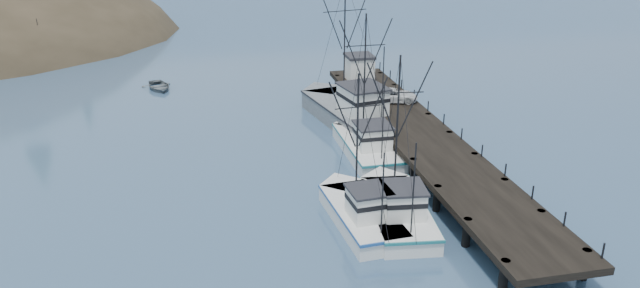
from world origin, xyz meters
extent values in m
plane|color=#314C6D|center=(0.00, 0.00, 0.00)|extent=(400.00, 400.00, 0.00)
cube|color=black|center=(14.00, 16.00, 1.75)|extent=(6.00, 44.00, 0.50)
cylinder|color=black|center=(11.40, -4.00, 1.00)|extent=(0.56, 0.56, 2.00)
cylinder|color=black|center=(16.60, -4.00, 1.00)|extent=(0.56, 0.56, 2.00)
cylinder|color=black|center=(11.40, 1.00, 1.00)|extent=(0.56, 0.56, 2.00)
cylinder|color=black|center=(16.60, 1.00, 1.00)|extent=(0.56, 0.56, 2.00)
cylinder|color=black|center=(11.40, 6.00, 1.00)|extent=(0.56, 0.56, 2.00)
cylinder|color=black|center=(16.60, 6.00, 1.00)|extent=(0.56, 0.56, 2.00)
cylinder|color=black|center=(11.40, 11.00, 1.00)|extent=(0.56, 0.56, 2.00)
cylinder|color=black|center=(16.60, 11.00, 1.00)|extent=(0.56, 0.56, 2.00)
cylinder|color=black|center=(11.40, 16.00, 1.00)|extent=(0.56, 0.56, 2.00)
cylinder|color=black|center=(16.60, 16.00, 1.00)|extent=(0.56, 0.56, 2.00)
cylinder|color=black|center=(11.40, 21.00, 1.00)|extent=(0.56, 0.56, 2.00)
cylinder|color=black|center=(16.60, 21.00, 1.00)|extent=(0.56, 0.56, 2.00)
cylinder|color=black|center=(11.40, 26.00, 1.00)|extent=(0.56, 0.56, 2.00)
cylinder|color=black|center=(16.60, 26.00, 1.00)|extent=(0.56, 0.56, 2.00)
cylinder|color=black|center=(11.40, 31.00, 1.00)|extent=(0.56, 0.56, 2.00)
cylinder|color=black|center=(16.60, 31.00, 1.00)|extent=(0.56, 0.56, 2.00)
cylinder|color=black|center=(11.40, 36.00, 1.00)|extent=(0.56, 0.56, 2.00)
cylinder|color=black|center=(16.60, 36.00, 1.00)|extent=(0.56, 0.56, 2.00)
cube|color=white|center=(-22.78, 59.86, 0.30)|extent=(1.00, 3.50, 0.90)
cylinder|color=black|center=(-22.78, 59.86, 3.20)|extent=(0.08, 0.08, 6.00)
cube|color=white|center=(-24.23, 56.70, 0.30)|extent=(1.00, 3.50, 0.90)
cylinder|color=black|center=(-24.23, 56.70, 3.20)|extent=(0.08, 0.08, 6.00)
cube|color=white|center=(8.14, 5.08, 0.45)|extent=(4.90, 10.09, 1.60)
cube|color=white|center=(8.71, 9.91, 0.45)|extent=(3.77, 3.77, 1.60)
cube|color=#1B666D|center=(8.14, 5.08, 1.15)|extent=(5.00, 10.35, 0.18)
cube|color=silver|center=(8.00, 3.84, 2.20)|extent=(2.96, 3.03, 1.90)
cube|color=#26262B|center=(8.00, 3.84, 3.23)|extent=(3.21, 3.31, 0.16)
cylinder|color=black|center=(8.32, 6.57, 6.40)|extent=(0.14, 0.14, 10.29)
cylinder|color=black|center=(7.71, 1.37, 4.34)|extent=(0.10, 0.10, 6.17)
cube|color=white|center=(5.58, 5.14, 0.45)|extent=(4.22, 9.13, 1.60)
cube|color=white|center=(5.25, 9.58, 0.45)|extent=(3.58, 3.58, 1.60)
cube|color=#1F4B90|center=(5.58, 5.14, 1.15)|extent=(4.31, 9.37, 0.18)
cube|color=silver|center=(5.66, 4.00, 2.20)|extent=(2.69, 2.69, 1.90)
cube|color=#26262B|center=(5.66, 4.00, 3.23)|extent=(2.92, 2.93, 0.16)
cylinder|color=black|center=(5.48, 6.51, 5.87)|extent=(0.14, 0.14, 9.23)
cylinder|color=black|center=(5.83, 1.73, 4.02)|extent=(0.10, 0.10, 5.54)
cube|color=white|center=(9.54, 17.20, 0.45)|extent=(3.92, 10.17, 1.60)
cube|color=white|center=(9.54, 22.28, 0.45)|extent=(3.92, 3.92, 1.60)
cube|color=#1C6772|center=(9.54, 17.20, 1.15)|extent=(4.00, 10.44, 0.18)
cube|color=silver|center=(9.54, 15.89, 2.20)|extent=(2.74, 2.87, 1.90)
cube|color=#26262B|center=(9.54, 15.89, 3.23)|extent=(2.98, 3.13, 0.16)
cylinder|color=black|center=(9.54, 18.76, 6.68)|extent=(0.14, 0.14, 10.87)
cylinder|color=black|center=(9.54, 13.28, 4.51)|extent=(0.10, 0.10, 6.52)
cube|color=slate|center=(10.28, 24.71, 0.75)|extent=(7.82, 15.35, 2.20)
cube|color=slate|center=(8.86, 31.89, 0.75)|extent=(4.99, 4.99, 2.20)
cube|color=black|center=(10.28, 24.71, 1.75)|extent=(8.00, 15.74, 0.18)
cube|color=silver|center=(10.64, 22.86, 3.15)|extent=(4.29, 4.74, 2.60)
cube|color=#26262B|center=(10.64, 22.86, 4.53)|extent=(4.66, 5.17, 0.16)
cylinder|color=black|center=(9.84, 26.92, 7.92)|extent=(0.14, 0.14, 12.15)
cylinder|color=black|center=(11.37, 19.18, 5.49)|extent=(0.10, 0.10, 7.29)
cube|color=silver|center=(13.43, 34.00, 3.25)|extent=(2.80, 3.00, 2.50)
cube|color=#26262B|center=(13.43, 34.00, 4.65)|extent=(3.00, 3.20, 0.30)
imported|color=silver|center=(14.53, 25.22, 2.67)|extent=(5.24, 3.31, 1.35)
imported|color=slate|center=(-8.84, 41.64, 0.00)|extent=(4.55, 5.57, 1.01)
camera|label=1|loc=(-5.46, -31.42, 21.30)|focal=35.00mm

